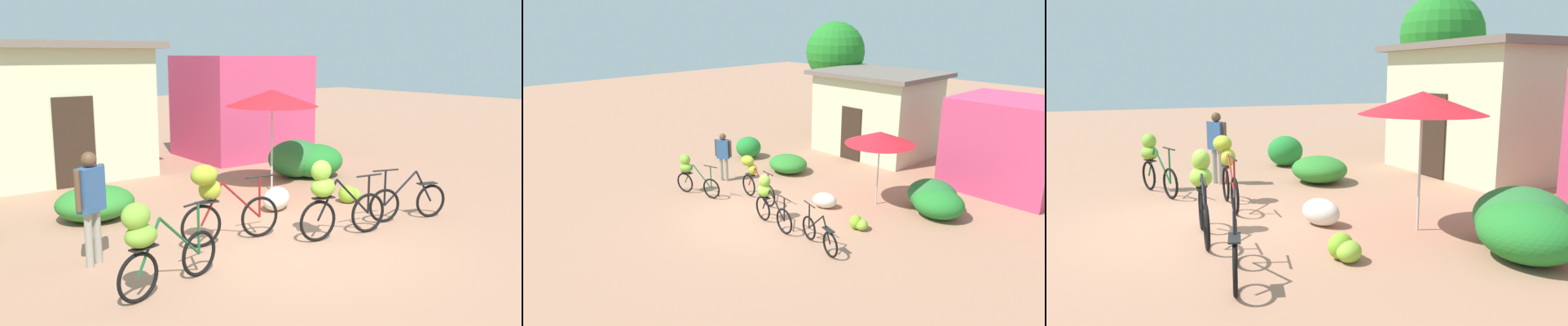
% 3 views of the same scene
% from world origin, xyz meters
% --- Properties ---
extents(ground_plane, '(60.00, 60.00, 0.00)m').
position_xyz_m(ground_plane, '(0.00, 0.00, 0.00)').
color(ground_plane, '#AD7A5E').
extents(building_low, '(4.55, 3.57, 3.19)m').
position_xyz_m(building_low, '(-1.50, 7.43, 1.62)').
color(building_low, beige).
rests_on(building_low, ground).
extents(tree_behind_building, '(2.63, 2.63, 4.98)m').
position_xyz_m(tree_behind_building, '(-4.84, 8.77, 3.61)').
color(tree_behind_building, brown).
rests_on(tree_behind_building, ground).
extents(hedge_bush_front_left, '(0.97, 0.94, 0.81)m').
position_xyz_m(hedge_bush_front_left, '(-4.34, 3.24, 0.41)').
color(hedge_bush_front_left, '#248331').
rests_on(hedge_bush_front_left, ground).
extents(hedge_bush_front_right, '(1.40, 1.24, 0.60)m').
position_xyz_m(hedge_bush_front_right, '(-2.08, 3.17, 0.30)').
color(hedge_bush_front_right, '#31832E').
rests_on(hedge_bush_front_right, ground).
extents(hedge_bush_mid, '(1.39, 1.27, 0.89)m').
position_xyz_m(hedge_bush_mid, '(3.09, 3.80, 0.45)').
color(hedge_bush_mid, '#2B7434').
rests_on(hedge_bush_mid, ground).
extents(hedge_bush_by_door, '(1.41, 1.22, 0.79)m').
position_xyz_m(hedge_bush_by_door, '(3.44, 3.52, 0.40)').
color(hedge_bush_by_door, '#257D2D').
rests_on(hedge_bush_by_door, ground).
extents(market_umbrella, '(1.96, 1.96, 2.18)m').
position_xyz_m(market_umbrella, '(1.77, 3.03, 2.00)').
color(market_umbrella, beige).
rests_on(market_umbrella, ground).
extents(bicycle_leftmost, '(1.61, 0.60, 1.21)m').
position_xyz_m(bicycle_leftmost, '(-2.68, -0.40, 0.71)').
color(bicycle_leftmost, black).
rests_on(bicycle_leftmost, ground).
extents(bicycle_near_pile, '(1.69, 0.45, 1.29)m').
position_xyz_m(bicycle_near_pile, '(-1.06, 0.73, 0.77)').
color(bicycle_near_pile, black).
rests_on(bicycle_near_pile, ground).
extents(bicycle_center_loaded, '(1.64, 0.39, 1.29)m').
position_xyz_m(bicycle_center_loaded, '(0.55, -0.10, 0.74)').
color(bicycle_center_loaded, black).
rests_on(bicycle_center_loaded, ground).
extents(bicycle_by_shop, '(1.52, 0.49, 0.95)m').
position_xyz_m(bicycle_by_shop, '(2.40, -0.13, 0.34)').
color(bicycle_by_shop, black).
rests_on(bicycle_by_shop, ground).
extents(banana_pile_on_ground, '(0.61, 0.53, 0.36)m').
position_xyz_m(banana_pile_on_ground, '(2.42, 1.35, 0.16)').
color(banana_pile_on_ground, '#80BA29').
rests_on(banana_pile_on_ground, ground).
extents(produce_sack, '(0.82, 0.70, 0.44)m').
position_xyz_m(produce_sack, '(0.90, 1.75, 0.22)').
color(produce_sack, silver).
rests_on(produce_sack, ground).
extents(person_vendor, '(0.51, 0.38, 1.61)m').
position_xyz_m(person_vendor, '(-2.89, 1.01, 0.98)').
color(person_vendor, gray).
rests_on(person_vendor, ground).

